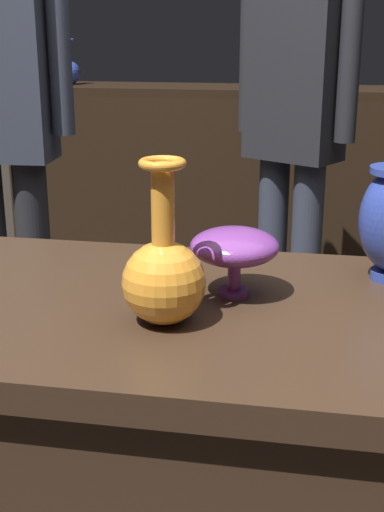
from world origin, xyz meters
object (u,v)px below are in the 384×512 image
object	(u,v)px
visitor_center_back	(294,115)
vase_left_accent	(235,248)
visitor_near_left	(1,106)
vase_centerpiece	(164,274)
shelf_vase_far_left	(69,70)

from	to	relation	value
visitor_center_back	vase_left_accent	bearing A→B (deg)	118.39
visitor_near_left	vase_centerpiece	bearing A→B (deg)	121.67
vase_centerpiece	visitor_center_back	world-z (taller)	visitor_center_back
vase_centerpiece	shelf_vase_far_left	size ratio (longest dim) A/B	1.26
vase_left_accent	visitor_near_left	bearing A→B (deg)	132.51
shelf_vase_far_left	vase_centerpiece	bearing A→B (deg)	-66.97
shelf_vase_far_left	vase_left_accent	bearing A→B (deg)	-63.56
vase_left_accent	shelf_vase_far_left	distance (m)	2.39
shelf_vase_far_left	visitor_center_back	distance (m)	1.36
shelf_vase_far_left	visitor_center_back	size ratio (longest dim) A/B	0.13
shelf_vase_far_left	visitor_near_left	xyz separation A→B (m)	(0.21, -1.20, -0.04)
vase_left_accent	vase_centerpiece	bearing A→B (deg)	-124.39
shelf_vase_far_left	visitor_near_left	bearing A→B (deg)	-80.25
visitor_near_left	shelf_vase_far_left	bearing A→B (deg)	-83.92
vase_centerpiece	visitor_near_left	world-z (taller)	visitor_near_left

